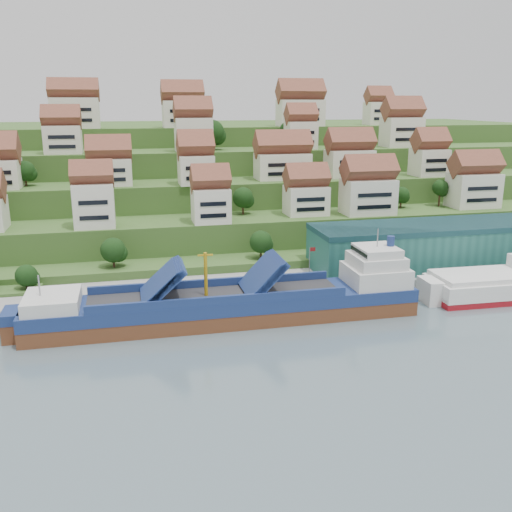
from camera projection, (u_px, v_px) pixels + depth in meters
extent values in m
plane|color=slate|center=(233.00, 320.00, 105.05)|extent=(300.00, 300.00, 0.00)
cube|color=gray|center=(310.00, 282.00, 123.23)|extent=(180.00, 14.00, 2.20)
cube|color=#2D4C1E|center=(183.00, 219.00, 185.35)|extent=(260.00, 128.00, 4.00)
cube|color=#2D4C1E|center=(181.00, 205.00, 189.13)|extent=(260.00, 118.00, 11.00)
cube|color=#2D4C1E|center=(178.00, 191.00, 195.73)|extent=(260.00, 102.00, 18.00)
cube|color=#2D4C1E|center=(176.00, 178.00, 202.33)|extent=(260.00, 86.00, 25.00)
cube|color=#2D4C1E|center=(173.00, 167.00, 210.01)|extent=(260.00, 68.00, 31.00)
cube|color=silver|center=(94.00, 205.00, 129.67)|extent=(9.02, 7.03, 10.06)
cube|color=silver|center=(211.00, 205.00, 135.29)|extent=(8.68, 7.62, 8.10)
cube|color=silver|center=(306.00, 200.00, 144.58)|extent=(10.34, 7.73, 7.23)
cube|color=silver|center=(368.00, 197.00, 145.29)|extent=(12.83, 8.26, 8.84)
cube|color=silver|center=(473.00, 190.00, 154.82)|extent=(12.68, 8.31, 9.11)
cube|color=silver|center=(1.00, 174.00, 140.65)|extent=(9.33, 8.98, 7.11)
cube|color=silver|center=(110.00, 172.00, 146.16)|extent=(10.90, 7.90, 6.82)
cube|color=silver|center=(196.00, 170.00, 147.92)|extent=(8.80, 8.56, 7.46)
cube|color=silver|center=(282.00, 166.00, 157.80)|extent=(14.68, 8.36, 7.05)
cube|color=silver|center=(349.00, 164.00, 161.85)|extent=(12.74, 8.18, 7.65)
cube|color=silver|center=(429.00, 162.00, 164.69)|extent=(9.13, 8.04, 7.65)
cube|color=silver|center=(63.00, 140.00, 156.07)|extent=(9.84, 7.30, 7.55)
cube|color=silver|center=(194.00, 135.00, 162.28)|extent=(10.24, 7.79, 9.41)
cube|color=silver|center=(301.00, 135.00, 171.54)|extent=(8.75, 7.14, 8.06)
cube|color=silver|center=(402.00, 132.00, 179.03)|extent=(11.56, 8.47, 9.05)
cube|color=silver|center=(75.00, 113.00, 171.04)|extent=(14.06, 7.51, 8.97)
cube|color=silver|center=(183.00, 114.00, 177.82)|extent=(12.44, 8.15, 8.12)
cube|color=silver|center=(300.00, 113.00, 186.93)|extent=(14.54, 8.73, 8.40)
cube|color=silver|center=(378.00, 113.00, 198.13)|extent=(8.51, 7.05, 7.67)
ellipsoid|color=#173712|center=(261.00, 242.00, 130.06)|extent=(5.18, 5.18, 5.18)
ellipsoid|color=#173712|center=(113.00, 250.00, 123.06)|extent=(5.42, 5.42, 5.42)
ellipsoid|color=#173712|center=(401.00, 195.00, 153.72)|extent=(4.43, 4.43, 4.43)
ellipsoid|color=#173712|center=(440.00, 187.00, 155.80)|extent=(4.36, 4.36, 4.36)
ellipsoid|color=#173712|center=(243.00, 198.00, 144.50)|extent=(5.25, 5.25, 5.25)
ellipsoid|color=#173712|center=(339.00, 159.00, 164.68)|extent=(5.01, 5.01, 5.01)
ellipsoid|color=#173712|center=(25.00, 171.00, 144.54)|extent=(5.15, 5.15, 5.15)
ellipsoid|color=#173712|center=(212.00, 132.00, 167.75)|extent=(7.40, 7.40, 7.40)
ellipsoid|color=#173712|center=(288.00, 130.00, 175.44)|extent=(4.93, 4.93, 4.93)
ellipsoid|color=#173712|center=(301.00, 137.00, 174.97)|extent=(5.30, 5.30, 5.30)
ellipsoid|color=#173712|center=(26.00, 276.00, 113.16)|extent=(4.40, 4.40, 4.40)
cube|color=#246158|center=(441.00, 245.00, 130.49)|extent=(60.00, 15.00, 10.00)
cylinder|color=gray|center=(309.00, 266.00, 116.75)|extent=(0.16, 0.16, 8.00)
cube|color=maroon|center=(313.00, 249.00, 115.94)|extent=(1.20, 0.05, 0.80)
cube|color=brown|center=(226.00, 316.00, 104.31)|extent=(70.78, 11.30, 4.53)
cube|color=navy|center=(226.00, 301.00, 103.55)|extent=(70.78, 11.41, 2.36)
cube|color=silver|center=(52.00, 301.00, 96.58)|extent=(9.13, 10.39, 2.36)
cube|color=#262628|center=(216.00, 295.00, 102.85)|extent=(45.39, 9.52, 0.27)
cube|color=navy|center=(160.00, 283.00, 99.92)|extent=(6.85, 10.05, 6.27)
cube|color=navy|center=(260.00, 276.00, 103.78)|extent=(6.51, 10.05, 6.63)
cylinder|color=#C39416|center=(206.00, 275.00, 101.42)|extent=(0.64, 0.64, 8.16)
cube|color=silver|center=(375.00, 275.00, 108.96)|extent=(10.94, 10.40, 3.63)
cube|color=silver|center=(376.00, 260.00, 108.20)|extent=(9.12, 9.30, 2.27)
cube|color=silver|center=(377.00, 251.00, 107.70)|extent=(7.30, 8.20, 1.63)
cylinder|color=navy|center=(391.00, 241.00, 107.82)|extent=(1.46, 1.46, 1.99)
cube|color=maroon|center=(501.00, 294.00, 117.07)|extent=(30.33, 11.87, 2.60)
cube|color=white|center=(502.00, 284.00, 116.49)|extent=(30.33, 11.98, 3.20)
cube|color=white|center=(503.00, 275.00, 115.96)|extent=(28.80, 10.72, 1.20)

